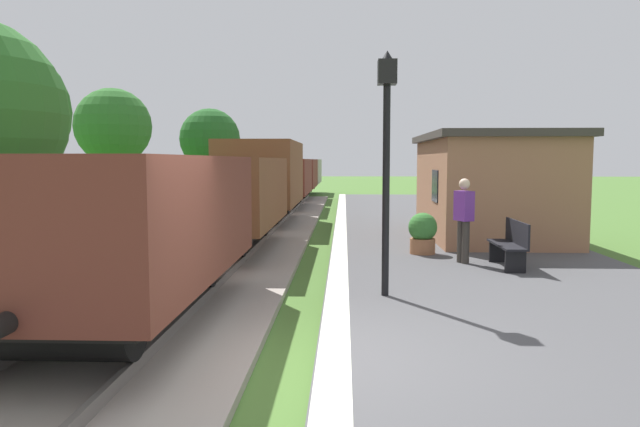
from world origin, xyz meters
TOP-DOWN VIEW (x-y plane):
  - ground_plane at (0.00, 0.00)m, footprint 160.00×160.00m
  - platform_slab at (3.20, 0.00)m, footprint 6.00×60.00m
  - platform_edge_stripe at (0.40, 0.00)m, footprint 0.36×60.00m
  - track_ballast at (-2.40, 0.00)m, footprint 3.80×60.00m
  - rail_near at (-1.68, 0.00)m, footprint 0.07×60.00m
  - rail_far at (-3.12, 0.00)m, footprint 0.07×60.00m
  - freight_train at (-2.40, 17.90)m, footprint 2.50×39.20m
  - station_hut at (4.40, 9.99)m, footprint 3.50×5.80m
  - bench_near_hut at (3.73, 5.39)m, footprint 0.42×1.50m
  - person_waiting at (2.91, 5.85)m, footprint 0.38×0.45m
  - potted_planter at (2.25, 7.01)m, footprint 0.64×0.64m
  - lamp_post_near at (1.14, 2.87)m, footprint 0.28×0.28m
  - tree_field_left at (-9.71, 19.86)m, footprint 3.34×3.34m
  - tree_field_distant at (-6.60, 25.17)m, footprint 3.18×3.18m

SIDE VIEW (x-z plane):
  - ground_plane at x=0.00m, z-range 0.00..0.00m
  - track_ballast at x=-2.40m, z-range 0.00..0.12m
  - platform_slab at x=3.20m, z-range 0.00..0.25m
  - rail_near at x=-1.68m, z-range 0.12..0.26m
  - rail_far at x=-3.12m, z-range 0.12..0.26m
  - platform_edge_stripe at x=0.40m, z-range 0.25..0.26m
  - bench_near_hut at x=3.73m, z-range 0.27..1.18m
  - potted_planter at x=2.25m, z-range 0.26..1.18m
  - person_waiting at x=2.91m, z-range 0.33..2.04m
  - freight_train at x=-2.40m, z-range 0.09..2.81m
  - station_hut at x=4.40m, z-range 0.26..3.04m
  - lamp_post_near at x=1.14m, z-range 0.95..4.65m
  - tree_field_distant at x=-6.60m, z-range 0.92..5.97m
  - tree_field_left at x=-9.71m, z-range 1.06..6.55m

